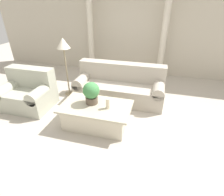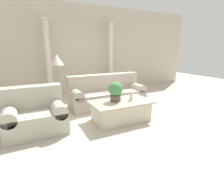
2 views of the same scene
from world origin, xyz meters
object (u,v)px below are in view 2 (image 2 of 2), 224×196
object	(u,v)px
coffee_table	(121,111)
potted_plant	(115,91)
sofa_long	(107,93)
floor_lamp	(57,65)
loveseat	(35,114)

from	to	relation	value
coffee_table	potted_plant	xyz separation A→B (m)	(-0.11, 0.07, 0.47)
coffee_table	potted_plant	bearing A→B (deg)	146.53
sofa_long	potted_plant	size ratio (longest dim) A/B	4.92
coffee_table	floor_lamp	xyz separation A→B (m)	(-1.19, 1.09, 1.03)
floor_lamp	loveseat	bearing A→B (deg)	-129.28
sofa_long	coffee_table	size ratio (longest dim) A/B	1.59
coffee_table	floor_lamp	size ratio (longest dim) A/B	0.93
loveseat	coffee_table	xyz separation A→B (m)	(1.83, -0.30, -0.13)
loveseat	potted_plant	xyz separation A→B (m)	(1.72, -0.23, 0.35)
loveseat	potted_plant	size ratio (longest dim) A/B	2.56
sofa_long	coffee_table	world-z (taller)	sofa_long
potted_plant	floor_lamp	size ratio (longest dim) A/B	0.30
loveseat	floor_lamp	bearing A→B (deg)	50.72
sofa_long	floor_lamp	distance (m)	1.67
loveseat	coffee_table	distance (m)	1.86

